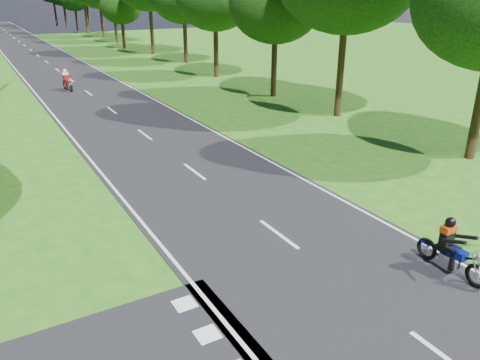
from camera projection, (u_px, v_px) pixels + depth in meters
ground at (321, 266)px, 12.38m from camera, size 160.00×160.00×0.00m
main_road at (38, 55)px, 52.54m from camera, size 7.00×140.00×0.02m
road_markings at (39, 57)px, 50.97m from camera, size 7.40×140.00×0.01m
rider_near_blue at (453, 247)px, 11.83m from camera, size 0.60×1.79×1.49m
rider_far_red at (67, 80)px, 33.85m from camera, size 0.78×1.86×1.51m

